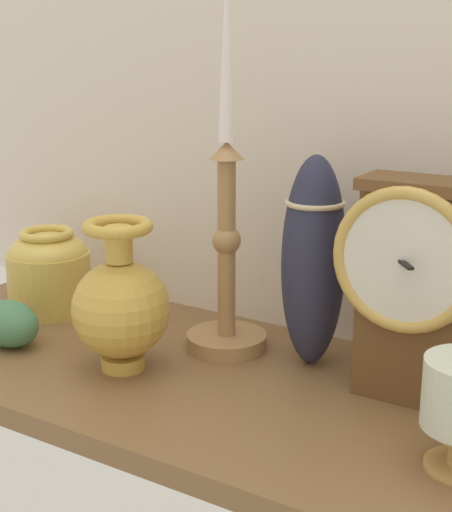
% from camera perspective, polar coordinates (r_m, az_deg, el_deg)
% --- Properties ---
extents(ground_plane, '(1.00, 0.36, 0.02)m').
position_cam_1_polar(ground_plane, '(0.85, 1.53, -10.19)').
color(ground_plane, brown).
extents(back_wall, '(1.20, 0.02, 0.65)m').
position_cam_1_polar(back_wall, '(0.93, 7.66, 13.47)').
color(back_wall, silver).
rests_on(back_wall, ground_plane).
extents(mantel_clock, '(0.15, 0.09, 0.23)m').
position_cam_1_polar(mantel_clock, '(0.79, 13.60, -2.02)').
color(mantel_clock, brown).
rests_on(mantel_clock, ground_plane).
extents(candlestick_tall_left, '(0.10, 0.10, 0.46)m').
position_cam_1_polar(candlestick_tall_left, '(0.89, 0.04, 0.96)').
color(candlestick_tall_left, '#A77B4C').
rests_on(candlestick_tall_left, ground_plane).
extents(brass_vase_bulbous, '(0.11, 0.11, 0.17)m').
position_cam_1_polar(brass_vase_bulbous, '(0.86, -7.86, -3.61)').
color(brass_vase_bulbous, gold).
rests_on(brass_vase_bulbous, ground_plane).
extents(brass_vase_jar, '(0.11, 0.11, 0.12)m').
position_cam_1_polar(brass_vase_jar, '(1.07, -13.08, -1.01)').
color(brass_vase_jar, '#D9B751').
rests_on(brass_vase_jar, ground_plane).
extents(tall_ceramic_vase, '(0.07, 0.07, 0.24)m').
position_cam_1_polar(tall_ceramic_vase, '(0.86, 6.54, -0.37)').
color(tall_ceramic_vase, '#282A40').
rests_on(tall_ceramic_vase, ground_plane).
extents(ivy_sprig, '(0.08, 0.06, 0.06)m').
position_cam_1_polar(ivy_sprig, '(0.97, -15.91, -4.87)').
color(ivy_sprig, '#477D55').
rests_on(ivy_sprig, ground_plane).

